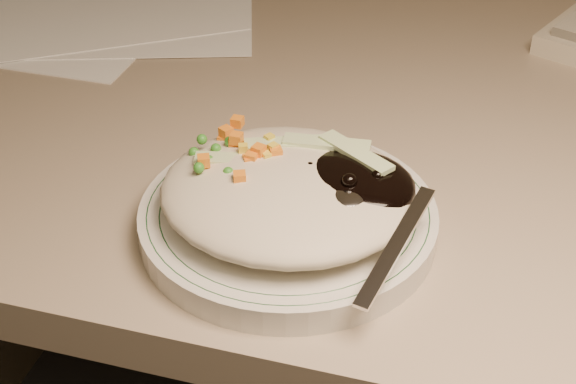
# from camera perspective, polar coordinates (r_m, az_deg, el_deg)

# --- Properties ---
(desk) EXTENTS (1.40, 0.70, 0.74)m
(desk) POSITION_cam_1_polar(r_m,az_deg,el_deg) (0.91, 7.32, -5.07)
(desk) COLOR gray
(desk) RESTS_ON ground
(plate) EXTENTS (0.23, 0.23, 0.02)m
(plate) POSITION_cam_1_polar(r_m,az_deg,el_deg) (0.62, 0.00, -1.94)
(plate) COLOR silver
(plate) RESTS_ON desk
(plate_rim) EXTENTS (0.22, 0.22, 0.00)m
(plate_rim) POSITION_cam_1_polar(r_m,az_deg,el_deg) (0.62, 0.00, -1.21)
(plate_rim) COLOR #144723
(plate_rim) RESTS_ON plate
(meal) EXTENTS (0.21, 0.19, 0.05)m
(meal) POSITION_cam_1_polar(r_m,az_deg,el_deg) (0.60, 0.38, 0.33)
(meal) COLOR #BDB599
(meal) RESTS_ON plate
(papers) EXTENTS (0.42, 0.34, 0.00)m
(papers) POSITION_cam_1_polar(r_m,az_deg,el_deg) (1.01, -13.89, 11.86)
(papers) COLOR white
(papers) RESTS_ON desk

